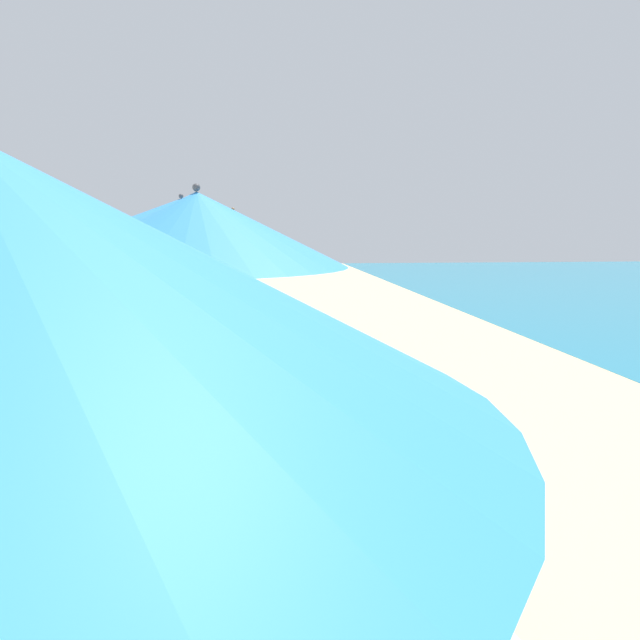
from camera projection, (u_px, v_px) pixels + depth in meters
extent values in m
cylinder|color=#B2B2B7|center=(450.00, 612.00, 3.15)|extent=(0.04, 0.04, 0.22)
cylinder|color=#4C4C51|center=(204.00, 392.00, 4.39)|extent=(0.05, 0.05, 1.99)
cone|color=#338CD8|center=(198.00, 230.00, 4.18)|extent=(2.30, 2.30, 0.57)
sphere|color=#4C4C51|center=(196.00, 187.00, 4.13)|extent=(0.06, 0.06, 0.06)
cube|color=blue|center=(308.00, 431.00, 5.62)|extent=(1.04, 0.79, 0.04)
cube|color=blue|center=(247.00, 415.00, 5.66)|extent=(0.45, 0.67, 0.29)
cylinder|color=#B2B2B7|center=(345.00, 435.00, 5.86)|extent=(0.04, 0.04, 0.23)
cylinder|color=#B2B2B7|center=(342.00, 454.00, 5.36)|extent=(0.04, 0.04, 0.23)
cylinder|color=#B2B2B7|center=(251.00, 432.00, 5.96)|extent=(0.04, 0.04, 0.23)
cylinder|color=#B2B2B7|center=(240.00, 450.00, 5.46)|extent=(0.04, 0.04, 0.23)
cube|color=yellow|center=(367.00, 565.00, 3.29)|extent=(1.29, 0.86, 0.04)
cube|color=yellow|center=(239.00, 527.00, 3.37)|extent=(0.54, 0.68, 0.36)
cylinder|color=#B2B2B7|center=(445.00, 570.00, 3.50)|extent=(0.04, 0.04, 0.27)
cylinder|color=#B2B2B7|center=(454.00, 625.00, 3.01)|extent=(0.04, 0.04, 0.27)
cylinder|color=#B2B2B7|center=(241.00, 554.00, 3.67)|extent=(0.04, 0.04, 0.27)
cylinder|color=#B2B2B7|center=(218.00, 604.00, 3.18)|extent=(0.04, 0.04, 0.27)
cylinder|color=#4C4C51|center=(186.00, 318.00, 7.23)|extent=(0.05, 0.05, 2.26)
cone|color=#338CD8|center=(182.00, 215.00, 7.02)|extent=(2.15, 2.15, 0.41)
sphere|color=#4C4C51|center=(181.00, 196.00, 6.98)|extent=(0.06, 0.06, 0.06)
cube|color=yellow|center=(245.00, 360.00, 8.64)|extent=(1.30, 0.88, 0.04)
cube|color=yellow|center=(195.00, 351.00, 8.37)|extent=(0.51, 0.71, 0.39)
cylinder|color=#B2B2B7|center=(272.00, 362.00, 9.08)|extent=(0.04, 0.04, 0.24)
cylinder|color=#B2B2B7|center=(280.00, 370.00, 8.57)|extent=(0.04, 0.04, 0.24)
cylinder|color=#B2B2B7|center=(189.00, 369.00, 8.65)|extent=(0.04, 0.04, 0.24)
cylinder|color=#B2B2B7|center=(192.00, 377.00, 8.15)|extent=(0.04, 0.04, 0.24)
cylinder|color=olive|center=(235.00, 299.00, 10.26)|extent=(0.05, 0.05, 2.01)
cone|color=#338CD8|center=(233.00, 228.00, 10.05)|extent=(2.53, 2.53, 0.60)
sphere|color=olive|center=(233.00, 209.00, 10.00)|extent=(0.06, 0.06, 0.06)
cube|color=yellow|center=(296.00, 325.00, 11.74)|extent=(1.11, 0.85, 0.04)
cube|color=yellow|center=(265.00, 317.00, 11.74)|extent=(0.44, 0.74, 0.34)
cylinder|color=#B2B2B7|center=(316.00, 330.00, 12.03)|extent=(0.04, 0.04, 0.24)
cylinder|color=#B2B2B7|center=(314.00, 335.00, 11.44)|extent=(0.04, 0.04, 0.24)
cylinder|color=#B2B2B7|center=(265.00, 329.00, 12.09)|extent=(0.04, 0.04, 0.24)
cylinder|color=#B2B2B7|center=(261.00, 334.00, 11.50)|extent=(0.04, 0.04, 0.24)
cylinder|color=#3F9972|center=(181.00, 300.00, 14.66)|extent=(0.11, 0.11, 0.84)
cylinder|color=#3F9972|center=(175.00, 301.00, 14.56)|extent=(0.11, 0.11, 0.84)
cube|color=#334CB2|center=(177.00, 273.00, 14.49)|extent=(0.42, 0.37, 0.63)
sphere|color=brown|center=(176.00, 257.00, 14.42)|extent=(0.23, 0.23, 0.23)
sphere|color=#3FB266|center=(207.00, 325.00, 12.51)|extent=(0.28, 0.28, 0.28)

